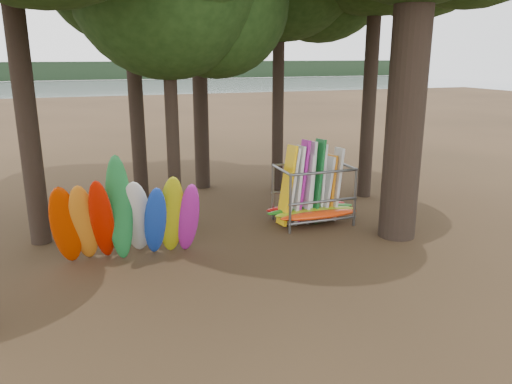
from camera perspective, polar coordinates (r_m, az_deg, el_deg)
name	(u,v)px	position (r m, az deg, el deg)	size (l,w,h in m)	color
ground	(261,253)	(14.42, 0.56, -7.01)	(120.00, 120.00, 0.00)	#47331E
lake	(113,96)	(72.88, -15.98, 10.51)	(160.00, 160.00, 0.00)	gray
far_shore	(97,71)	(122.66, -17.68, 13.08)	(160.00, 4.00, 4.00)	black
kayak_row	(126,219)	(13.75, -14.60, -3.02)	(3.93, 2.25, 3.27)	#B42C00
storage_rack	(313,196)	(16.84, 6.49, -0.40)	(3.19, 1.54, 2.83)	slate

